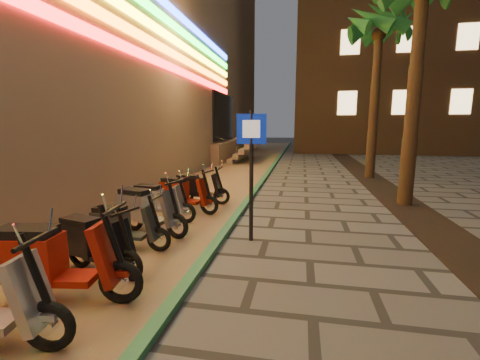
% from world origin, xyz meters
% --- Properties ---
extents(ground, '(120.00, 120.00, 0.00)m').
position_xyz_m(ground, '(0.00, 0.00, 0.00)').
color(ground, '#474442').
rests_on(ground, ground).
extents(parking_strip, '(3.40, 60.00, 0.01)m').
position_xyz_m(parking_strip, '(-2.60, 10.00, 0.01)').
color(parking_strip, '#8C7251').
rests_on(parking_strip, ground).
extents(green_curb, '(0.18, 60.00, 0.10)m').
position_xyz_m(green_curb, '(-0.90, 10.00, 0.05)').
color(green_curb, '#2A7146').
rests_on(green_curb, ground).
extents(planting_strip, '(1.20, 40.00, 0.02)m').
position_xyz_m(planting_strip, '(3.60, 5.00, 0.01)').
color(planting_strip, black).
rests_on(planting_strip, ground).
extents(apartment_block, '(18.00, 16.06, 25.00)m').
position_xyz_m(apartment_block, '(9.00, 32.00, 12.50)').
color(apartment_block, brown).
rests_on(apartment_block, ground).
extents(palm_d, '(2.97, 3.02, 7.16)m').
position_xyz_m(palm_d, '(3.60, 12.00, 5.94)').
color(palm_d, '#472D19').
rests_on(palm_d, ground).
extents(pedestrian_sign, '(0.56, 0.10, 2.55)m').
position_xyz_m(pedestrian_sign, '(-0.30, 3.29, 1.65)').
color(pedestrian_sign, black).
rests_on(pedestrian_sign, ground).
extents(scooter_5, '(1.86, 0.78, 1.31)m').
position_xyz_m(scooter_5, '(-2.44, 0.57, 0.57)').
color(scooter_5, black).
rests_on(scooter_5, ground).
extents(scooter_6, '(1.55, 0.75, 1.09)m').
position_xyz_m(scooter_6, '(-2.49, 1.46, 0.47)').
color(scooter_6, black).
rests_on(scooter_6, ground).
extents(scooter_7, '(1.47, 0.52, 1.04)m').
position_xyz_m(scooter_7, '(-2.54, 2.39, 0.45)').
color(scooter_7, black).
rests_on(scooter_7, ground).
extents(scooter_8, '(1.71, 0.85, 1.21)m').
position_xyz_m(scooter_8, '(-2.56, 3.31, 0.53)').
color(scooter_8, black).
rests_on(scooter_8, ground).
extents(scooter_9, '(1.58, 0.58, 1.11)m').
position_xyz_m(scooter_9, '(-2.71, 4.21, 0.48)').
color(scooter_9, black).
rests_on(scooter_9, ground).
extents(scooter_10, '(1.66, 0.74, 1.17)m').
position_xyz_m(scooter_10, '(-2.40, 5.07, 0.51)').
color(scooter_10, black).
rests_on(scooter_10, ground).
extents(scooter_11, '(1.58, 0.55, 1.12)m').
position_xyz_m(scooter_11, '(-2.34, 5.98, 0.48)').
color(scooter_11, black).
rests_on(scooter_11, ground).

